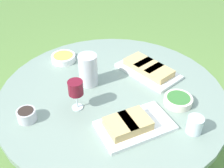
# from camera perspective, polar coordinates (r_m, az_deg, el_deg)

# --- Properties ---
(dining_table) EXTENTS (1.29, 1.29, 0.77)m
(dining_table) POSITION_cam_1_polar(r_m,az_deg,el_deg) (1.68, 0.00, -4.79)
(dining_table) COLOR #4C4C51
(dining_table) RESTS_ON ground_plane
(water_pitcher) EXTENTS (0.12, 0.11, 0.19)m
(water_pitcher) POSITION_cam_1_polar(r_m,az_deg,el_deg) (1.62, -4.89, 2.88)
(water_pitcher) COLOR silver
(water_pitcher) RESTS_ON dining_table
(wine_glass) EXTENTS (0.08, 0.08, 0.17)m
(wine_glass) POSITION_cam_1_polar(r_m,az_deg,el_deg) (1.43, -7.39, -0.98)
(wine_glass) COLOR silver
(wine_glass) RESTS_ON dining_table
(platter_bread_main) EXTENTS (0.41, 0.42, 0.07)m
(platter_bread_main) POSITION_cam_1_polar(r_m,az_deg,el_deg) (1.38, 3.96, -8.25)
(platter_bread_main) COLOR white
(platter_bread_main) RESTS_ON dining_table
(platter_charcuterie) EXTENTS (0.44, 0.36, 0.06)m
(platter_charcuterie) POSITION_cam_1_polar(r_m,az_deg,el_deg) (1.76, 7.38, 3.04)
(platter_charcuterie) COLOR white
(platter_charcuterie) RESTS_ON dining_table
(bowl_fries) EXTENTS (0.16, 0.16, 0.04)m
(bowl_fries) POSITION_cam_1_polar(r_m,az_deg,el_deg) (1.89, -9.84, 5.29)
(bowl_fries) COLOR white
(bowl_fries) RESTS_ON dining_table
(bowl_salad) EXTENTS (0.15, 0.15, 0.04)m
(bowl_salad) POSITION_cam_1_polar(r_m,az_deg,el_deg) (1.56, 13.30, -3.19)
(bowl_salad) COLOR beige
(bowl_salad) RESTS_ON dining_table
(bowl_olives) EXTENTS (0.10, 0.10, 0.06)m
(bowl_olives) POSITION_cam_1_polar(r_m,az_deg,el_deg) (1.48, -16.98, -5.99)
(bowl_olives) COLOR silver
(bowl_olives) RESTS_ON dining_table
(cup_water_near) EXTENTS (0.08, 0.08, 0.09)m
(cup_water_near) POSITION_cam_1_polar(r_m,az_deg,el_deg) (1.41, 16.48, -7.95)
(cup_water_near) COLOR silver
(cup_water_near) RESTS_ON dining_table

